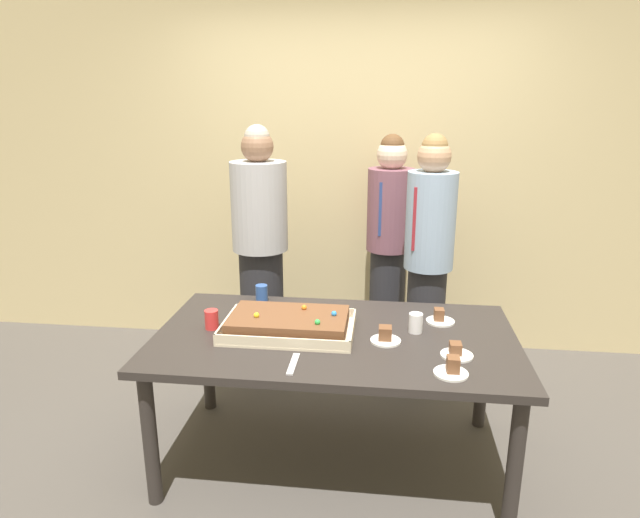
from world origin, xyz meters
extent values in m
plane|color=#4C4742|center=(0.00, 0.00, 0.00)|extent=(12.00, 12.00, 0.00)
cube|color=#CCB784|center=(0.00, 1.60, 1.50)|extent=(8.00, 0.12, 3.00)
cube|color=#2D2826|center=(0.00, 0.00, 0.71)|extent=(1.81, 1.01, 0.04)
cylinder|color=#2D2826|center=(-0.82, -0.43, 0.35)|extent=(0.07, 0.07, 0.69)
cylinder|color=#2D2826|center=(0.82, -0.43, 0.35)|extent=(0.07, 0.07, 0.69)
cylinder|color=#2D2826|center=(-0.82, 0.43, 0.35)|extent=(0.07, 0.07, 0.69)
cylinder|color=#2D2826|center=(0.82, 0.43, 0.35)|extent=(0.07, 0.07, 0.69)
cube|color=beige|center=(-0.24, 0.00, 0.74)|extent=(0.66, 0.42, 0.01)
cube|color=beige|center=(-0.24, -0.20, 0.77)|extent=(0.66, 0.01, 0.05)
cube|color=beige|center=(-0.24, 0.21, 0.77)|extent=(0.66, 0.01, 0.05)
cube|color=beige|center=(-0.56, 0.00, 0.77)|extent=(0.01, 0.42, 0.05)
cube|color=beige|center=(0.09, 0.00, 0.77)|extent=(0.01, 0.42, 0.05)
cube|color=brown|center=(-0.24, 0.00, 0.78)|extent=(0.59, 0.35, 0.08)
sphere|color=green|center=(-0.08, -0.10, 0.84)|extent=(0.03, 0.03, 0.03)
sphere|color=yellow|center=(-0.39, -0.05, 0.84)|extent=(0.03, 0.03, 0.03)
sphere|color=#2D84E0|center=(-0.01, 0.02, 0.84)|extent=(0.03, 0.03, 0.03)
sphere|color=orange|center=(-0.17, 0.09, 0.84)|extent=(0.03, 0.03, 0.03)
cylinder|color=white|center=(0.25, -0.05, 0.74)|extent=(0.15, 0.15, 0.01)
cube|color=brown|center=(0.25, -0.05, 0.77)|extent=(0.06, 0.07, 0.06)
cylinder|color=white|center=(0.58, -0.17, 0.74)|extent=(0.15, 0.15, 0.01)
cube|color=brown|center=(0.57, -0.16, 0.77)|extent=(0.05, 0.06, 0.05)
cylinder|color=white|center=(0.54, 0.23, 0.74)|extent=(0.15, 0.15, 0.01)
cube|color=brown|center=(0.53, 0.23, 0.77)|extent=(0.05, 0.06, 0.06)
cylinder|color=white|center=(0.54, -0.35, 0.74)|extent=(0.15, 0.15, 0.01)
cube|color=brown|center=(0.54, -0.35, 0.77)|extent=(0.05, 0.06, 0.07)
cylinder|color=white|center=(0.40, 0.08, 0.78)|extent=(0.07, 0.07, 0.10)
cylinder|color=red|center=(-0.64, 0.00, 0.78)|extent=(0.07, 0.07, 0.10)
cylinder|color=#2D5199|center=(-0.47, 0.42, 0.78)|extent=(0.07, 0.07, 0.10)
cube|color=silver|center=(-0.15, -0.35, 0.73)|extent=(0.03, 0.20, 0.01)
cylinder|color=#28282D|center=(-0.59, 0.94, 0.45)|extent=(0.30, 0.30, 0.90)
cylinder|color=#B2B2B7|center=(-0.59, 0.94, 1.19)|extent=(0.37, 0.37, 0.58)
sphere|color=#8C664C|center=(-0.59, 0.94, 1.58)|extent=(0.21, 0.21, 0.21)
sphere|color=#B2A899|center=(-0.59, 0.94, 1.64)|extent=(0.16, 0.16, 0.16)
cylinder|color=#28282D|center=(0.26, 1.24, 0.42)|extent=(0.25, 0.25, 0.85)
cylinder|color=#7A4C5B|center=(0.26, 1.24, 1.13)|extent=(0.32, 0.32, 0.57)
cube|color=navy|center=(0.21, 1.10, 1.16)|extent=(0.04, 0.02, 0.36)
sphere|color=beige|center=(0.26, 1.24, 1.51)|extent=(0.21, 0.21, 0.21)
sphere|color=brown|center=(0.26, 1.24, 1.57)|extent=(0.16, 0.16, 0.16)
cylinder|color=#28282D|center=(0.51, 0.87, 0.42)|extent=(0.25, 0.25, 0.84)
cylinder|color=#93ADCC|center=(0.51, 0.87, 1.14)|extent=(0.31, 0.31, 0.61)
cube|color=maroon|center=(0.42, 0.76, 1.17)|extent=(0.04, 0.02, 0.39)
sphere|color=tan|center=(0.51, 0.87, 1.54)|extent=(0.21, 0.21, 0.21)
sphere|color=olive|center=(0.51, 0.87, 1.59)|extent=(0.16, 0.16, 0.16)
camera|label=1|loc=(0.23, -2.54, 1.88)|focal=30.89mm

